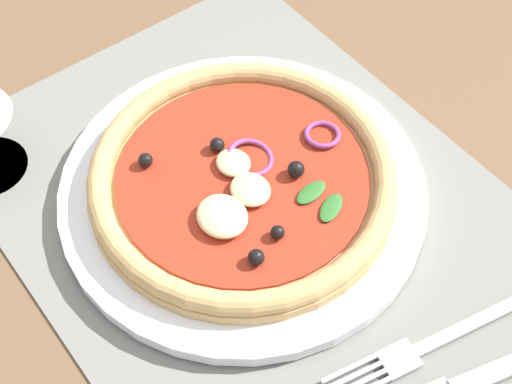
% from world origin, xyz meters
% --- Properties ---
extents(ground_plane, '(1.90, 1.40, 0.02)m').
position_xyz_m(ground_plane, '(0.00, 0.00, -0.01)').
color(ground_plane, brown).
extents(placemat, '(0.48, 0.35, 0.00)m').
position_xyz_m(placemat, '(0.00, 0.00, 0.00)').
color(placemat, slate).
rests_on(placemat, ground_plane).
extents(plate, '(0.29, 0.29, 0.01)m').
position_xyz_m(plate, '(0.02, 0.00, 0.01)').
color(plate, white).
rests_on(plate, placemat).
extents(pizza, '(0.24, 0.24, 0.03)m').
position_xyz_m(pizza, '(0.02, 0.00, 0.03)').
color(pizza, tan).
rests_on(pizza, plate).
extents(fork, '(0.05, 0.18, 0.00)m').
position_xyz_m(fork, '(-0.16, -0.02, 0.01)').
color(fork, '#B2B5BA').
rests_on(fork, placemat).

